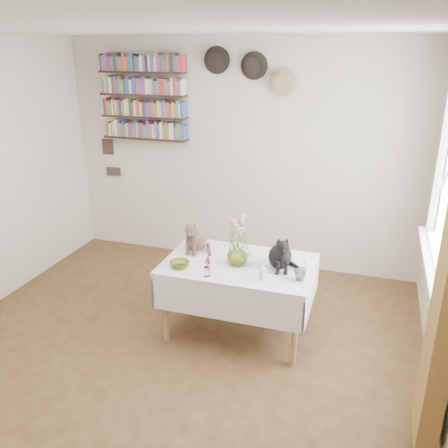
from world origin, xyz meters
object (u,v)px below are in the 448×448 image
(dining_table, at_px, (239,280))
(bookshelf_unit, at_px, (143,98))
(tabby_cat, at_px, (196,234))
(black_cat, at_px, (280,250))
(flower_vase, at_px, (237,254))

(dining_table, height_order, bookshelf_unit, bookshelf_unit)
(tabby_cat, bearing_deg, black_cat, -5.81)
(dining_table, relative_size, flower_vase, 6.85)
(dining_table, distance_m, black_cat, 0.47)
(tabby_cat, bearing_deg, flower_vase, -19.23)
(black_cat, xyz_separation_m, flower_vase, (-0.35, -0.06, -0.06))
(flower_vase, distance_m, bookshelf_unit, 2.34)
(black_cat, relative_size, bookshelf_unit, 0.31)
(dining_table, xyz_separation_m, flower_vase, (-0.00, -0.03, 0.26))
(tabby_cat, height_order, black_cat, black_cat)
(tabby_cat, height_order, flower_vase, tabby_cat)
(tabby_cat, relative_size, flower_vase, 1.66)
(dining_table, xyz_separation_m, black_cat, (0.34, 0.02, 0.32))
(dining_table, bearing_deg, tabby_cat, 161.76)
(flower_vase, relative_size, bookshelf_unit, 0.18)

